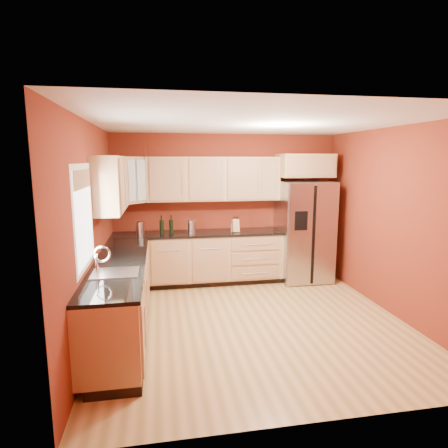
{
  "coord_description": "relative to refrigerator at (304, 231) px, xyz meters",
  "views": [
    {
      "loc": [
        -1.2,
        -4.6,
        2.14
      ],
      "look_at": [
        -0.23,
        0.9,
        1.19
      ],
      "focal_mm": 30.0,
      "sensor_mm": 36.0,
      "label": 1
    }
  ],
  "objects": [
    {
      "name": "floor",
      "position": [
        -1.35,
        -1.62,
        -0.89
      ],
      "size": [
        4.0,
        4.0,
        0.0
      ],
      "primitive_type": "plane",
      "color": "#A67D40",
      "rests_on": "ground"
    },
    {
      "name": "ceiling",
      "position": [
        -1.35,
        -1.62,
        1.71
      ],
      "size": [
        4.0,
        4.0,
        0.0
      ],
      "primitive_type": "plane",
      "color": "silver",
      "rests_on": "wall_back"
    },
    {
      "name": "wall_back",
      "position": [
        -1.35,
        0.38,
        0.41
      ],
      "size": [
        4.0,
        0.04,
        2.6
      ],
      "primitive_type": "cube",
      "color": "maroon",
      "rests_on": "floor"
    },
    {
      "name": "wall_front",
      "position": [
        -1.35,
        -3.62,
        0.41
      ],
      "size": [
        4.0,
        0.04,
        2.6
      ],
      "primitive_type": "cube",
      "color": "maroon",
      "rests_on": "floor"
    },
    {
      "name": "wall_left",
      "position": [
        -3.35,
        -1.62,
        0.41
      ],
      "size": [
        0.04,
        4.0,
        2.6
      ],
      "primitive_type": "cube",
      "color": "maroon",
      "rests_on": "floor"
    },
    {
      "name": "wall_right",
      "position": [
        0.65,
        -1.62,
        0.41
      ],
      "size": [
        0.04,
        4.0,
        2.6
      ],
      "primitive_type": "cube",
      "color": "maroon",
      "rests_on": "floor"
    },
    {
      "name": "base_cabinets_back",
      "position": [
        -1.9,
        0.07,
        -0.45
      ],
      "size": [
        2.9,
        0.6,
        0.88
      ],
      "primitive_type": "cube",
      "color": "tan",
      "rests_on": "floor"
    },
    {
      "name": "base_cabinets_left",
      "position": [
        -3.05,
        -1.62,
        -0.45
      ],
      "size": [
        0.6,
        2.8,
        0.88
      ],
      "primitive_type": "cube",
      "color": "tan",
      "rests_on": "floor"
    },
    {
      "name": "countertop_back",
      "position": [
        -1.9,
        0.06,
        0.01
      ],
      "size": [
        2.9,
        0.62,
        0.04
      ],
      "primitive_type": "cube",
      "color": "black",
      "rests_on": "base_cabinets_back"
    },
    {
      "name": "countertop_left",
      "position": [
        -3.04,
        -1.62,
        0.01
      ],
      "size": [
        0.62,
        2.8,
        0.04
      ],
      "primitive_type": "cube",
      "color": "black",
      "rests_on": "base_cabinets_left"
    },
    {
      "name": "upper_cabinets_back",
      "position": [
        -1.6,
        0.21,
        0.94
      ],
      "size": [
        2.3,
        0.33,
        0.75
      ],
      "primitive_type": "cube",
      "color": "tan",
      "rests_on": "wall_back"
    },
    {
      "name": "upper_cabinets_left",
      "position": [
        -3.19,
        -0.9,
        0.94
      ],
      "size": [
        0.33,
        1.35,
        0.75
      ],
      "primitive_type": "cube",
      "color": "tan",
      "rests_on": "wall_left"
    },
    {
      "name": "corner_upper_cabinet",
      "position": [
        -3.02,
        0.04,
        0.94
      ],
      "size": [
        0.67,
        0.67,
        0.75
      ],
      "primitive_type": "cube",
      "rotation": [
        0.0,
        0.0,
        0.79
      ],
      "color": "tan",
      "rests_on": "wall_back"
    },
    {
      "name": "over_fridge_cabinet",
      "position": [
        0.0,
        0.07,
        1.16
      ],
      "size": [
        0.92,
        0.6,
        0.4
      ],
      "primitive_type": "cube",
      "color": "tan",
      "rests_on": "wall_back"
    },
    {
      "name": "refrigerator",
      "position": [
        0.0,
        0.0,
        0.0
      ],
      "size": [
        0.9,
        0.75,
        1.78
      ],
      "primitive_type": "cube",
      "color": "silver",
      "rests_on": "floor"
    },
    {
      "name": "window",
      "position": [
        -3.33,
        -2.12,
        0.66
      ],
      "size": [
        0.03,
        0.9,
        1.0
      ],
      "primitive_type": "cube",
      "color": "white",
      "rests_on": "wall_left"
    },
    {
      "name": "sink_faucet",
      "position": [
        -3.04,
        -2.12,
        0.18
      ],
      "size": [
        0.5,
        0.42,
        0.3
      ],
      "primitive_type": null,
      "color": "white",
      "rests_on": "countertop_left"
    },
    {
      "name": "canister_left",
      "position": [
        -2.87,
        0.1,
        0.13
      ],
      "size": [
        0.14,
        0.14,
        0.2
      ],
      "primitive_type": "cylinder",
      "rotation": [
        0.0,
        0.0,
        0.13
      ],
      "color": "silver",
      "rests_on": "countertop_back"
    },
    {
      "name": "canister_right",
      "position": [
        -2.01,
        0.01,
        0.14
      ],
      "size": [
        0.16,
        0.16,
        0.22
      ],
      "primitive_type": "cylinder",
      "rotation": [
        0.0,
        0.0,
        -0.21
      ],
      "color": "silver",
      "rests_on": "countertop_back"
    },
    {
      "name": "wine_bottle_a",
      "position": [
        -2.51,
        0.04,
        0.19
      ],
      "size": [
        0.07,
        0.07,
        0.32
      ],
      "primitive_type": null,
      "rotation": [
        0.0,
        0.0,
        -0.05
      ],
      "color": "black",
      "rests_on": "countertop_back"
    },
    {
      "name": "wine_bottle_b",
      "position": [
        -2.35,
        0.08,
        0.19
      ],
      "size": [
        0.08,
        0.08,
        0.31
      ],
      "primitive_type": null,
      "rotation": [
        0.0,
        0.0,
        0.25
      ],
      "color": "black",
      "rests_on": "countertop_back"
    },
    {
      "name": "knife_block",
      "position": [
        -1.26,
        -0.01,
        0.14
      ],
      "size": [
        0.12,
        0.11,
        0.22
      ],
      "primitive_type": "cube",
      "rotation": [
        0.0,
        0.0,
        0.08
      ],
      "color": "tan",
      "rests_on": "countertop_back"
    },
    {
      "name": "soap_dispenser",
      "position": [
        -1.3,
        0.03,
        0.12
      ],
      "size": [
        0.07,
        0.07,
        0.17
      ],
      "primitive_type": "cylinder",
      "rotation": [
        0.0,
        0.0,
        -0.18
      ],
      "color": "silver",
      "rests_on": "countertop_back"
    }
  ]
}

